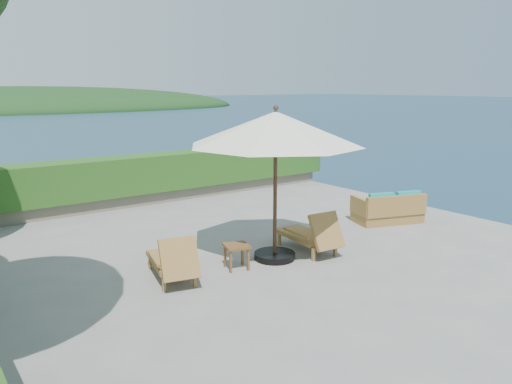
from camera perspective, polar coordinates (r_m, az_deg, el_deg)
ground at (r=9.66m, az=1.37°, el=-7.41°), size 12.00×12.00×0.00m
foundation at (r=10.28m, az=1.33°, el=-15.60°), size 12.00×12.00×3.00m
offshore_island at (r=150.49m, az=-24.65°, el=8.54°), size 126.00×57.60×12.60m
planter_wall_far at (r=14.30m, az=-12.40°, el=-0.53°), size 12.00×0.60×0.36m
hedge_far at (r=14.17m, az=-12.52°, el=2.12°), size 12.40×0.90×1.00m
patio_umbrella at (r=9.04m, az=2.26°, el=7.08°), size 3.64×3.64×2.88m
lounge_left at (r=8.54m, az=-9.47°, el=-7.69°), size 0.92×1.57×0.85m
lounge_right at (r=9.87m, az=6.30°, el=-4.80°), size 0.77×1.58×0.88m
side_table at (r=8.95m, az=-2.25°, el=-6.53°), size 0.52×0.52×0.45m
wicker_loveseat at (r=12.37m, az=14.93°, el=-2.00°), size 1.77×1.28×0.79m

